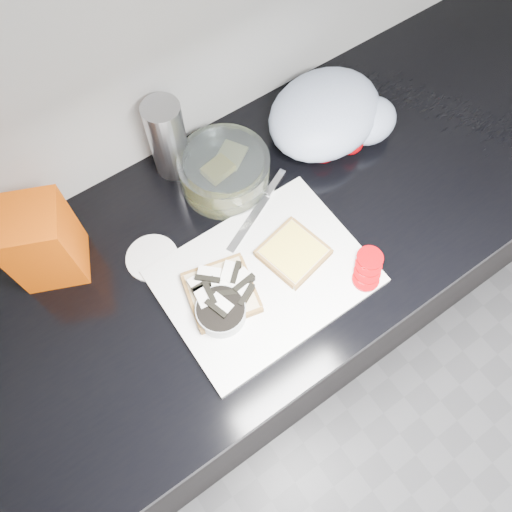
# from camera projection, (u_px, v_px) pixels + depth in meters

# --- Properties ---
(base_cabinet) EXTENTS (3.50, 0.60, 0.86)m
(base_cabinet) POSITION_uv_depth(u_px,v_px,m) (267.00, 301.00, 1.48)
(base_cabinet) COLOR black
(base_cabinet) RESTS_ON ground
(countertop) EXTENTS (3.50, 0.64, 0.04)m
(countertop) POSITION_uv_depth(u_px,v_px,m) (271.00, 227.00, 1.07)
(countertop) COLOR black
(countertop) RESTS_ON base_cabinet
(cutting_board) EXTENTS (0.40, 0.30, 0.01)m
(cutting_board) POSITION_uv_depth(u_px,v_px,m) (265.00, 277.00, 0.99)
(cutting_board) COLOR white
(cutting_board) RESTS_ON countertop
(bread_left) EXTENTS (0.16, 0.16, 0.04)m
(bread_left) POSITION_uv_depth(u_px,v_px,m) (221.00, 291.00, 0.96)
(bread_left) COLOR beige
(bread_left) RESTS_ON cutting_board
(bread_right) EXTENTS (0.14, 0.14, 0.02)m
(bread_right) POSITION_uv_depth(u_px,v_px,m) (293.00, 253.00, 1.00)
(bread_right) COLOR beige
(bread_right) RESTS_ON cutting_board
(tomato_slices) EXTENTS (0.10, 0.09, 0.02)m
(tomato_slices) POSITION_uv_depth(u_px,v_px,m) (368.00, 269.00, 0.99)
(tomato_slices) COLOR #9F0309
(tomato_slices) RESTS_ON cutting_board
(knife) EXTENTS (0.21, 0.11, 0.01)m
(knife) POSITION_uv_depth(u_px,v_px,m) (264.00, 200.00, 1.06)
(knife) COLOR #B7B7BC
(knife) RESTS_ON cutting_board
(seed_tub) EXTENTS (0.09, 0.09, 0.05)m
(seed_tub) POSITION_uv_depth(u_px,v_px,m) (221.00, 312.00, 0.94)
(seed_tub) COLOR #9A9F9F
(seed_tub) RESTS_ON countertop
(tub_lid) EXTENTS (0.11, 0.11, 0.01)m
(tub_lid) POSITION_uv_depth(u_px,v_px,m) (152.00, 258.00, 1.02)
(tub_lid) COLOR white
(tub_lid) RESTS_ON countertop
(glass_bowl) EXTENTS (0.19, 0.19, 0.08)m
(glass_bowl) POSITION_uv_depth(u_px,v_px,m) (224.00, 172.00, 1.06)
(glass_bowl) COLOR silver
(glass_bowl) RESTS_ON countertop
(bread_bag) EXTENTS (0.15, 0.15, 0.19)m
(bread_bag) POSITION_uv_depth(u_px,v_px,m) (42.00, 242.00, 0.93)
(bread_bag) COLOR #F44B04
(bread_bag) RESTS_ON countertop
(steel_canister) EXTENTS (0.08, 0.08, 0.19)m
(steel_canister) POSITION_uv_depth(u_px,v_px,m) (168.00, 139.00, 1.03)
(steel_canister) COLOR #A1A1A6
(steel_canister) RESTS_ON countertop
(grocery_bag) EXTENTS (0.32, 0.28, 0.12)m
(grocery_bag) POSITION_uv_depth(u_px,v_px,m) (331.00, 115.00, 1.11)
(grocery_bag) COLOR #AFBAD7
(grocery_bag) RESTS_ON countertop
(whole_tomatoes) EXTENTS (0.12, 0.08, 0.06)m
(whole_tomatoes) POSITION_uv_depth(u_px,v_px,m) (337.00, 145.00, 1.11)
(whole_tomatoes) COLOR #9F0309
(whole_tomatoes) RESTS_ON countertop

